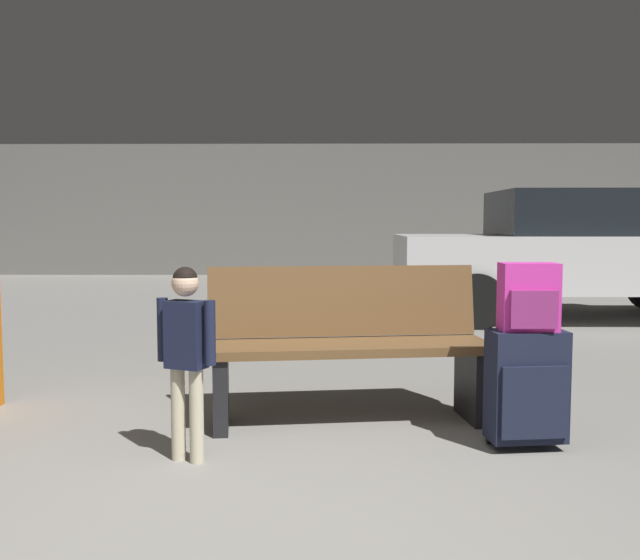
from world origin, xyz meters
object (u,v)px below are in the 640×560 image
bench (347,345)px  parked_car_near (577,251)px  suitcase (527,386)px  backpack_bright (529,298)px  child (186,342)px

bench → parked_car_near: parked_car_near is taller
suitcase → backpack_bright: bearing=-144.7°
parked_car_near → suitcase: bearing=-111.8°
bench → child: child is taller
child → backpack_bright: bearing=6.9°
bench → parked_car_near: (2.82, 4.30, 0.36)m
backpack_bright → parked_car_near: 5.19m
backpack_bright → child: (-1.68, -0.20, -0.19)m
bench → backpack_bright: size_ratio=4.86×
bench → child: size_ratio=1.76×
suitcase → backpack_bright: (-0.00, -0.00, 0.45)m
backpack_bright → parked_car_near: parked_car_near is taller
child → parked_car_near: 6.18m
suitcase → parked_car_near: size_ratio=0.15×
bench → backpack_bright: backpack_bright is taller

